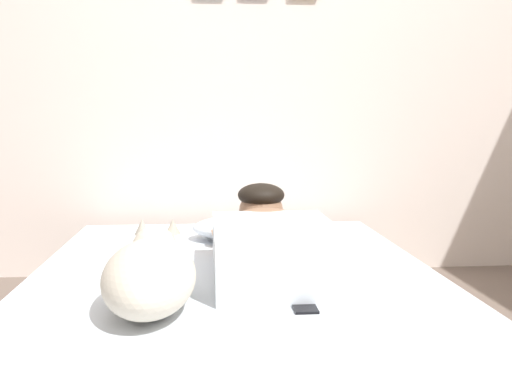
{
  "coord_description": "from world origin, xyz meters",
  "views": [
    {
      "loc": [
        -0.27,
        -1.73,
        0.83
      ],
      "look_at": [
        -0.07,
        0.51,
        0.55
      ],
      "focal_mm": 39.56,
      "sensor_mm": 36.0,
      "label": 1
    }
  ],
  "objects": [
    {
      "name": "person_lying",
      "position": [
        -0.04,
        0.28,
        0.4
      ],
      "size": [
        0.43,
        0.92,
        0.27
      ],
      "color": "silver",
      "rests_on": "bed"
    },
    {
      "name": "dog",
      "position": [
        -0.43,
        -0.14,
        0.4
      ],
      "size": [
        0.26,
        0.57,
        0.21
      ],
      "color": "beige",
      "rests_on": "bed"
    },
    {
      "name": "bed",
      "position": [
        -0.17,
        0.21,
        0.15
      ],
      "size": [
        1.48,
        2.01,
        0.3
      ],
      "color": "gray",
      "rests_on": "ground"
    },
    {
      "name": "pillow",
      "position": [
        -0.07,
        0.77,
        0.35
      ],
      "size": [
        0.52,
        0.32,
        0.11
      ],
      "primitive_type": "ellipsoid",
      "color": "silver",
      "rests_on": "bed"
    },
    {
      "name": "coffee_cup",
      "position": [
        -0.06,
        0.69,
        0.34
      ],
      "size": [
        0.12,
        0.09,
        0.07
      ],
      "color": "#D84C47",
      "rests_on": "bed"
    },
    {
      "name": "back_wall",
      "position": [
        -0.0,
        1.36,
        1.25
      ],
      "size": [
        4.23,
        0.12,
        2.5
      ],
      "color": "silver",
      "rests_on": "ground"
    },
    {
      "name": "ground_plane",
      "position": [
        0.0,
        0.0,
        0.0
      ],
      "size": [
        12.45,
        12.45,
        0.0
      ],
      "primitive_type": "plane",
      "color": "#66564C"
    },
    {
      "name": "cell_phone",
      "position": [
        0.01,
        -0.17,
        0.3
      ],
      "size": [
        0.07,
        0.14,
        0.01
      ],
      "primitive_type": "cube",
      "color": "black",
      "rests_on": "bed"
    }
  ]
}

